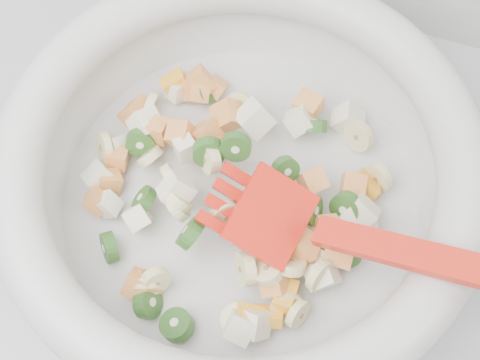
% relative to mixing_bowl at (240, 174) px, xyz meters
% --- Properties ---
extents(mixing_bowl, '(0.47, 0.39, 0.16)m').
position_rel_mixing_bowl_xyz_m(mixing_bowl, '(0.00, 0.00, 0.00)').
color(mixing_bowl, silver).
rests_on(mixing_bowl, counter).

